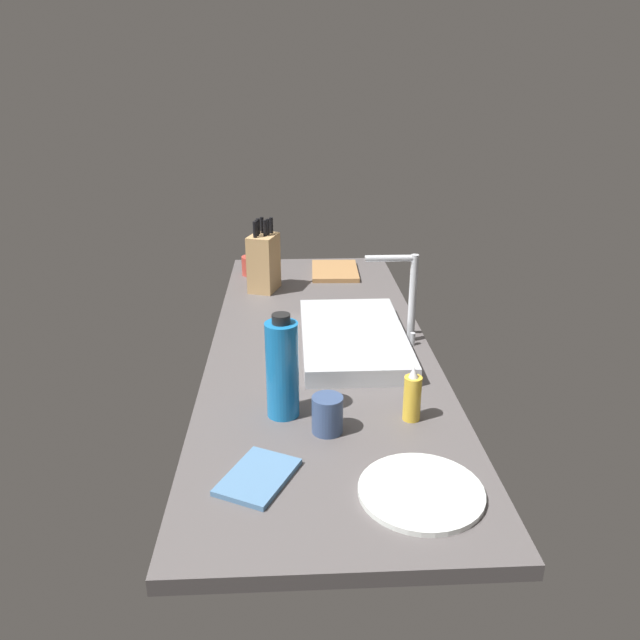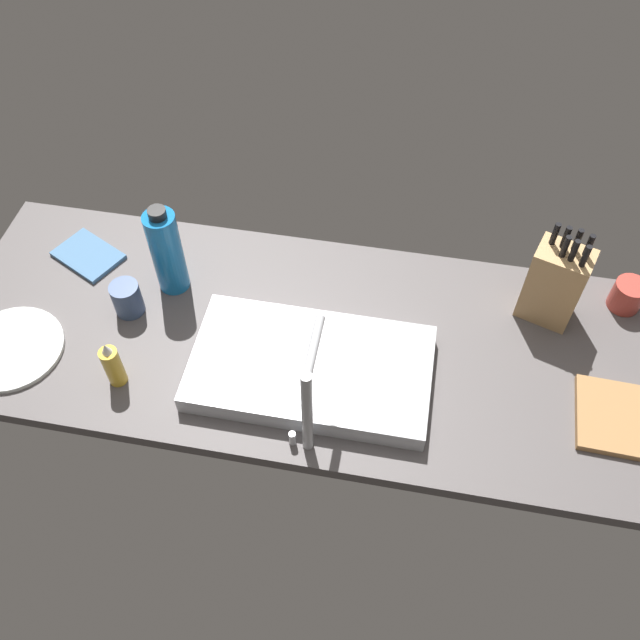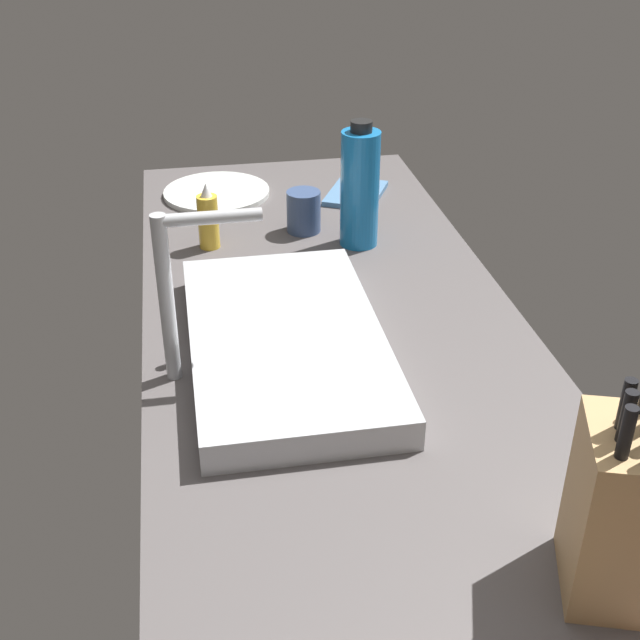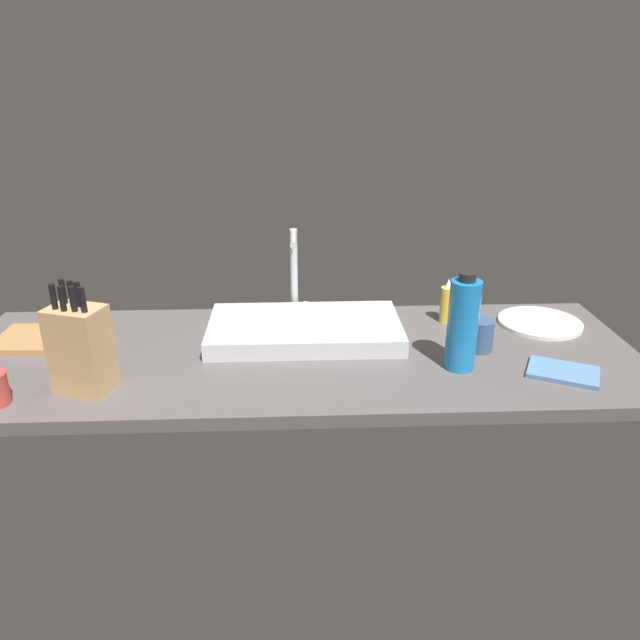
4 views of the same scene
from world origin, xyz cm
name	(u,v)px [view 3 (image 3 of 4)]	position (x,y,z in cm)	size (l,w,h in cm)	color
countertop_slab	(348,365)	(0.00, 0.00, 1.75)	(190.29, 67.45, 3.50)	#514C4C
sink_basin	(286,342)	(1.98, 10.07, 6.04)	(56.00, 31.21, 5.09)	#B7BABF
faucet	(178,282)	(-0.75, 26.59, 20.31)	(5.50, 16.26, 27.94)	#B7BABF
knife_block	(617,510)	(-52.54, -18.98, 14.80)	(15.23, 12.91, 27.79)	tan
soap_bottle	(208,220)	(46.32, 19.84, 9.65)	(4.30, 4.30, 14.12)	gold
water_bottle	(360,188)	(42.45, -11.18, 15.95)	(7.97, 7.97, 26.40)	#1970B7
dinner_plate	(217,192)	(75.02, 16.40, 4.10)	(25.25, 25.25, 1.20)	silver
dish_towel	(356,193)	(68.55, -16.28, 4.10)	(17.37, 12.01, 1.20)	teal
ceramic_cup	(304,211)	(50.87, -0.84, 8.02)	(7.32, 7.32, 9.04)	#384C75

